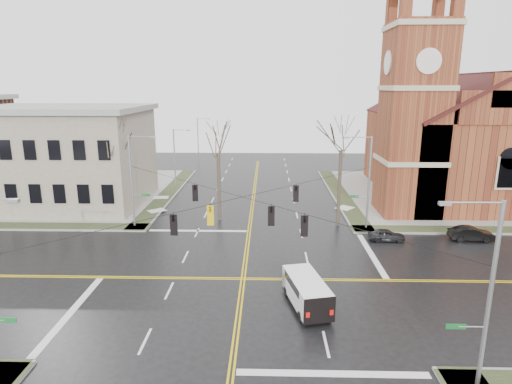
{
  "coord_description": "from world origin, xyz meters",
  "views": [
    {
      "loc": [
        1.71,
        -28.78,
        13.77
      ],
      "look_at": [
        0.79,
        6.0,
        5.06
      ],
      "focal_mm": 30.0,
      "sensor_mm": 36.0,
      "label": 1
    }
  ],
  "objects_px": {
    "church": "(454,130)",
    "parked_car_b": "(471,234)",
    "signal_pole_ne": "(367,180)",
    "tree_nw_far": "(118,148)",
    "streetlight_north_a": "(176,156)",
    "parked_car_a": "(386,235)",
    "signal_pole_se": "(486,293)",
    "cargo_van": "(306,289)",
    "signal_pole_nw": "(133,179)",
    "tree_nw_near": "(218,149)",
    "streetlight_north_b": "(199,138)",
    "tree_ne": "(341,145)"
  },
  "relations": [
    {
      "from": "signal_pole_se",
      "to": "tree_ne",
      "type": "xyz_separation_m",
      "value": [
        -2.41,
        24.28,
        3.15
      ]
    },
    {
      "from": "streetlight_north_a",
      "to": "parked_car_a",
      "type": "distance_m",
      "value": 30.76
    },
    {
      "from": "tree_nw_near",
      "to": "parked_car_b",
      "type": "bearing_deg",
      "value": -13.74
    },
    {
      "from": "signal_pole_nw",
      "to": "tree_nw_near",
      "type": "height_order",
      "value": "tree_nw_near"
    },
    {
      "from": "signal_pole_se",
      "to": "tree_nw_far",
      "type": "distance_m",
      "value": 35.77
    },
    {
      "from": "church",
      "to": "parked_car_b",
      "type": "distance_m",
      "value": 18.6
    },
    {
      "from": "signal_pole_se",
      "to": "parked_car_b",
      "type": "bearing_deg",
      "value": 65.71
    },
    {
      "from": "tree_nw_far",
      "to": "church",
      "type": "bearing_deg",
      "value": 15.6
    },
    {
      "from": "signal_pole_nw",
      "to": "parked_car_b",
      "type": "distance_m",
      "value": 32.1
    },
    {
      "from": "signal_pole_nw",
      "to": "streetlight_north_a",
      "type": "bearing_deg",
      "value": 87.68
    },
    {
      "from": "church",
      "to": "signal_pole_nw",
      "type": "xyz_separation_m",
      "value": [
        -36.09,
        -13.28,
        -3.48
      ]
    },
    {
      "from": "signal_pole_se",
      "to": "tree_nw_far",
      "type": "xyz_separation_m",
      "value": [
        -24.86,
        25.59,
        2.59
      ]
    },
    {
      "from": "church",
      "to": "tree_nw_far",
      "type": "distance_m",
      "value": 39.78
    },
    {
      "from": "signal_pole_se",
      "to": "signal_pole_nw",
      "type": "bearing_deg",
      "value": 134.55
    },
    {
      "from": "signal_pole_ne",
      "to": "streetlight_north_b",
      "type": "distance_m",
      "value": 42.61
    },
    {
      "from": "parked_car_b",
      "to": "tree_ne",
      "type": "height_order",
      "value": "tree_ne"
    },
    {
      "from": "signal_pole_ne",
      "to": "signal_pole_nw",
      "type": "bearing_deg",
      "value": 180.0
    },
    {
      "from": "signal_pole_se",
      "to": "parked_car_b",
      "type": "xyz_separation_m",
      "value": [
        9.02,
        19.99,
        -4.3
      ]
    },
    {
      "from": "church",
      "to": "signal_pole_se",
      "type": "relative_size",
      "value": 3.06
    },
    {
      "from": "signal_pole_ne",
      "to": "tree_nw_far",
      "type": "bearing_deg",
      "value": 174.06
    },
    {
      "from": "tree_nw_near",
      "to": "signal_pole_nw",
      "type": "bearing_deg",
      "value": -161.07
    },
    {
      "from": "signal_pole_se",
      "to": "cargo_van",
      "type": "height_order",
      "value": "signal_pole_se"
    },
    {
      "from": "tree_ne",
      "to": "cargo_van",
      "type": "bearing_deg",
      "value": -105.83
    },
    {
      "from": "parked_car_a",
      "to": "tree_nw_near",
      "type": "distance_m",
      "value": 18.32
    },
    {
      "from": "signal_pole_nw",
      "to": "signal_pole_se",
      "type": "height_order",
      "value": "same"
    },
    {
      "from": "signal_pole_nw",
      "to": "streetlight_north_b",
      "type": "height_order",
      "value": "signal_pole_nw"
    },
    {
      "from": "parked_car_a",
      "to": "cargo_van",
      "type": "bearing_deg",
      "value": 146.58
    },
    {
      "from": "church",
      "to": "signal_pole_ne",
      "type": "bearing_deg",
      "value": -135.34
    },
    {
      "from": "church",
      "to": "signal_pole_ne",
      "type": "xyz_separation_m",
      "value": [
        -13.44,
        -13.28,
        -3.48
      ]
    },
    {
      "from": "parked_car_a",
      "to": "signal_pole_nw",
      "type": "bearing_deg",
      "value": 83.65
    },
    {
      "from": "cargo_van",
      "to": "streetlight_north_b",
      "type": "bearing_deg",
      "value": 93.31
    },
    {
      "from": "parked_car_b",
      "to": "signal_pole_se",
      "type": "bearing_deg",
      "value": 158.05
    },
    {
      "from": "tree_nw_far",
      "to": "tree_ne",
      "type": "xyz_separation_m",
      "value": [
        22.45,
        -1.3,
        0.56
      ]
    },
    {
      "from": "parked_car_b",
      "to": "tree_nw_near",
      "type": "xyz_separation_m",
      "value": [
        -23.62,
        5.77,
        6.83
      ]
    },
    {
      "from": "streetlight_north_b",
      "to": "parked_car_a",
      "type": "height_order",
      "value": "streetlight_north_b"
    },
    {
      "from": "parked_car_a",
      "to": "tree_ne",
      "type": "bearing_deg",
      "value": 40.25
    },
    {
      "from": "parked_car_a",
      "to": "parked_car_b",
      "type": "distance_m",
      "value": 7.77
    },
    {
      "from": "church",
      "to": "parked_car_b",
      "type": "bearing_deg",
      "value": -105.19
    },
    {
      "from": "streetlight_north_a",
      "to": "streetlight_north_b",
      "type": "xyz_separation_m",
      "value": [
        0.0,
        20.0,
        0.0
      ]
    },
    {
      "from": "signal_pole_nw",
      "to": "streetlight_north_a",
      "type": "xyz_separation_m",
      "value": [
        0.67,
        16.5,
        -0.48
      ]
    },
    {
      "from": "signal_pole_ne",
      "to": "tree_nw_near",
      "type": "distance_m",
      "value": 15.07
    },
    {
      "from": "cargo_van",
      "to": "tree_nw_far",
      "type": "distance_m",
      "value": 25.99
    },
    {
      "from": "streetlight_north_b",
      "to": "cargo_van",
      "type": "bearing_deg",
      "value": -73.98
    },
    {
      "from": "parked_car_a",
      "to": "tree_nw_far",
      "type": "relative_size",
      "value": 0.31
    },
    {
      "from": "parked_car_b",
      "to": "tree_ne",
      "type": "relative_size",
      "value": 0.35
    },
    {
      "from": "signal_pole_ne",
      "to": "tree_nw_far",
      "type": "height_order",
      "value": "tree_nw_far"
    },
    {
      "from": "parked_car_b",
      "to": "parked_car_a",
      "type": "bearing_deg",
      "value": 94.35
    },
    {
      "from": "church",
      "to": "cargo_van",
      "type": "distance_m",
      "value": 35.94
    },
    {
      "from": "streetlight_north_a",
      "to": "streetlight_north_b",
      "type": "distance_m",
      "value": 20.0
    },
    {
      "from": "signal_pole_se",
      "to": "streetlight_north_b",
      "type": "distance_m",
      "value": 63.43
    }
  ]
}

